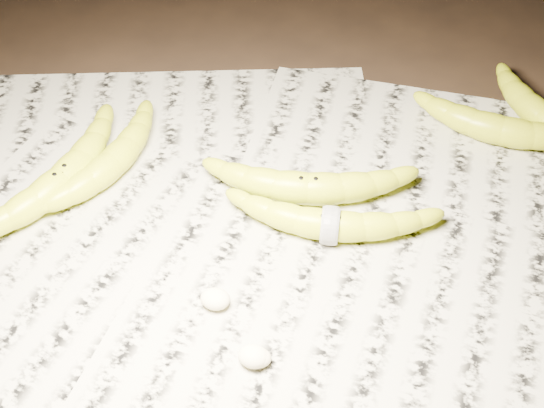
% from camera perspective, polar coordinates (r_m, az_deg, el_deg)
% --- Properties ---
extents(ground, '(3.00, 3.00, 0.00)m').
position_cam_1_polar(ground, '(0.89, 1.75, -2.79)').
color(ground, black).
rests_on(ground, ground).
extents(newspaper_patch, '(0.90, 0.70, 0.01)m').
position_cam_1_polar(newspaper_patch, '(0.89, 0.55, -2.97)').
color(newspaper_patch, '#ADAA94').
rests_on(newspaper_patch, ground).
extents(banana_left_a, '(0.13, 0.25, 0.04)m').
position_cam_1_polar(banana_left_a, '(0.96, -15.63, 1.86)').
color(banana_left_a, '#C9DC1B').
rests_on(banana_left_a, newspaper_patch).
extents(banana_left_b, '(0.12, 0.21, 0.04)m').
position_cam_1_polar(banana_left_b, '(0.97, -12.03, 3.14)').
color(banana_left_b, '#C9DC1B').
rests_on(banana_left_b, newspaper_patch).
extents(banana_center, '(0.23, 0.11, 0.04)m').
position_cam_1_polar(banana_center, '(0.91, 2.74, 1.34)').
color(banana_center, '#C9DC1B').
rests_on(banana_center, newspaper_patch).
extents(banana_taped, '(0.23, 0.08, 0.04)m').
position_cam_1_polar(banana_taped, '(0.88, 4.41, -1.45)').
color(banana_taped, '#C9DC1B').
rests_on(banana_taped, newspaper_patch).
extents(banana_upper_a, '(0.21, 0.08, 0.04)m').
position_cam_1_polar(banana_upper_a, '(1.04, 16.94, 5.49)').
color(banana_upper_a, '#C9DC1B').
rests_on(banana_upper_a, newspaper_patch).
extents(banana_upper_b, '(0.18, 0.18, 0.04)m').
position_cam_1_polar(banana_upper_b, '(1.07, 19.76, 6.32)').
color(banana_upper_b, '#C9DC1B').
rests_on(banana_upper_b, newspaper_patch).
extents(measuring_tape, '(0.01, 0.05, 0.05)m').
position_cam_1_polar(measuring_tape, '(0.88, 4.41, -1.45)').
color(measuring_tape, white).
rests_on(measuring_tape, newspaper_patch).
extents(flesh_chunk_a, '(0.03, 0.03, 0.02)m').
position_cam_1_polar(flesh_chunk_a, '(0.82, -4.31, -6.98)').
color(flesh_chunk_a, beige).
rests_on(flesh_chunk_a, newspaper_patch).
extents(flesh_chunk_b, '(0.03, 0.03, 0.02)m').
position_cam_1_polar(flesh_chunk_b, '(0.78, -1.41, -11.26)').
color(flesh_chunk_b, beige).
rests_on(flesh_chunk_b, newspaper_patch).
extents(flesh_chunk_c, '(0.03, 0.02, 0.02)m').
position_cam_1_polar(flesh_chunk_c, '(0.78, -1.06, -11.34)').
color(flesh_chunk_c, beige).
rests_on(flesh_chunk_c, newspaper_patch).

